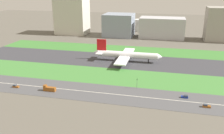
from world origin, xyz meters
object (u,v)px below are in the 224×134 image
Objects in this scene: car_0 at (206,106)px; office_tower at (162,28)px; fuel_tank_west at (120,25)px; fuel_tank_centre at (139,25)px; traffic_light at (137,83)px; terminal_building at (72,16)px; car_3 at (185,97)px; airliner at (126,55)px; truck_1 at (49,89)px; hangar_building at (119,25)px; car_2 at (16,86)px.

car_0 is 0.08× the size of office_tower.
car_0 is 0.24× the size of fuel_tank_west.
fuel_tank_west is 1.02× the size of fuel_tank_centre.
traffic_light is 0.14× the size of terminal_building.
car_3 is at bearing -83.17° from office_tower.
airliner is 62.87m from traffic_light.
office_tower is at bearing 0.00° from terminal_building.
terminal_building is at bearing -153.93° from fuel_tank_centre.
terminal_building is 2.92× the size of fuel_tank_centre.
truck_1 is 237.07m from fuel_tank_west.
airliner is 14.77× the size of car_0.
car_0 is (62.01, -78.00, -5.31)m from airliner.
office_tower is at bearing 0.00° from hangar_building.
car_2 is at bearing -167.75° from traffic_light.
hangar_building reaches higher than car_2.
hangar_building is at bearing -100.09° from car_2.
terminal_building is (-149.17, 182.00, 25.07)m from car_3.
car_3 is at bearing -53.46° from airliner.
car_0 is 246.92m from fuel_tank_centre.
terminal_building is at bearing 180.00° from office_tower.
car_2 is 195.54m from hangar_building.
car_0 is (11.63, -10.00, 0.00)m from car_3.
fuel_tank_west is at bearing 180.00° from fuel_tank_centre.
car_0 is 0.25× the size of fuel_tank_centre.
traffic_light reaches higher than car_3.
traffic_light is 211.05m from terminal_building.
car_3 is at bearing -175.01° from car_2.
car_3 is 1.00× the size of car_0.
fuel_tank_centre is at bearing 128.20° from office_tower.
fuel_tank_centre reaches higher than car_0.
fuel_tank_centre is (-68.83, 237.00, 7.97)m from car_0.
airliner is 117.76m from office_tower.
car_3 and car_2 have the same top height.
traffic_light is 0.18× the size of hangar_building.
truck_1 is at bearing -90.12° from fuel_tank_west.
terminal_building is at bearing 130.91° from airliner.
airliner is 14.77× the size of car_2.
fuel_tank_west is at bearing 111.27° from car_3.
hangar_building is (-80.42, 182.00, 14.28)m from car_3.
office_tower reaches higher than airliner.
fuel_tank_centre is at bearing -97.61° from truck_1.
terminal_building is (-60.30, 192.00, 24.33)m from truck_1.
hangar_building is at bearing -79.98° from fuel_tank_west.
airliner is 87.10m from truck_1.
truck_1 is at bearing 180.00° from car_2.
terminal_building is (-117.44, 174.01, 21.71)m from traffic_light.
terminal_building is at bearing 124.02° from traffic_light.
terminal_building is at bearing 129.34° from car_3.
fuel_tank_west reaches higher than traffic_light.
terminal_building reaches higher than car_3.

